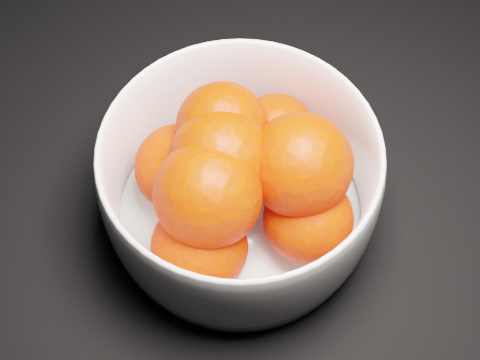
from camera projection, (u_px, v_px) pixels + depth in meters
bowl at (240, 183)px, 0.51m from camera, size 0.21×0.21×0.10m
orange_pile at (238, 178)px, 0.50m from camera, size 0.18×0.17×0.12m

